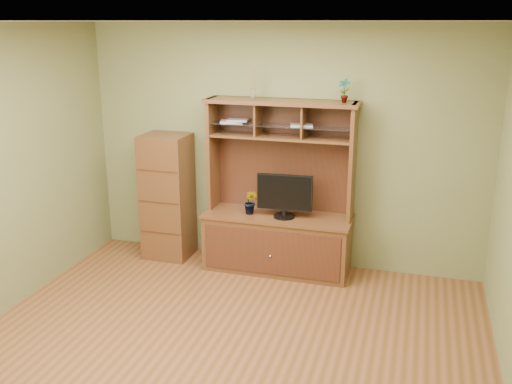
% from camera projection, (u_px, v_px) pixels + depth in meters
% --- Properties ---
extents(room, '(4.54, 4.04, 2.74)m').
position_uv_depth(room, '(222.00, 198.00, 4.53)').
color(room, brown).
rests_on(room, ground).
extents(media_hutch, '(1.66, 0.61, 1.90)m').
position_uv_depth(media_hutch, '(278.00, 225.00, 6.35)').
color(media_hutch, '#4A2B15').
rests_on(media_hutch, room).
extents(monitor, '(0.60, 0.23, 0.48)m').
position_uv_depth(monitor, '(284.00, 195.00, 6.14)').
color(monitor, black).
rests_on(monitor, media_hutch).
extents(orchid_plant, '(0.18, 0.15, 0.28)m').
position_uv_depth(orchid_plant, '(251.00, 202.00, 6.27)').
color(orchid_plant, '#2A581E').
rests_on(orchid_plant, media_hutch).
extents(top_plant, '(0.15, 0.12, 0.24)m').
position_uv_depth(top_plant, '(344.00, 90.00, 5.81)').
color(top_plant, '#3E6623').
rests_on(top_plant, media_hutch).
extents(reed_diffuser, '(0.06, 0.06, 0.31)m').
position_uv_depth(reed_diffuser, '(253.00, 88.00, 6.07)').
color(reed_diffuser, silver).
rests_on(reed_diffuser, media_hutch).
extents(magazines, '(1.06, 0.24, 0.04)m').
position_uv_depth(magazines, '(256.00, 122.00, 6.17)').
color(magazines, silver).
rests_on(magazines, media_hutch).
extents(side_cabinet, '(0.52, 0.48, 1.47)m').
position_uv_depth(side_cabinet, '(168.00, 196.00, 6.66)').
color(side_cabinet, '#4A2B15').
rests_on(side_cabinet, room).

